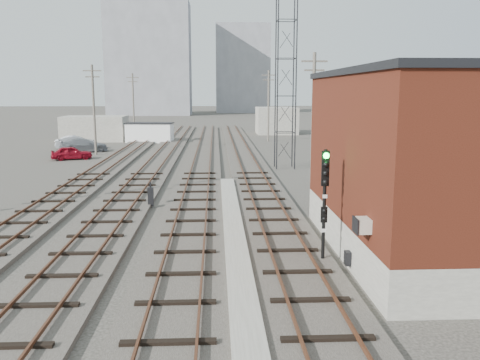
{
  "coord_description": "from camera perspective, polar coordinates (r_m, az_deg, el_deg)",
  "views": [
    {
      "loc": [
        -0.28,
        -7.16,
        6.38
      ],
      "look_at": [
        0.87,
        16.67,
        2.2
      ],
      "focal_mm": 38.0,
      "sensor_mm": 36.0,
      "label": 1
    }
  ],
  "objects": [
    {
      "name": "utility_pole_left_b",
      "position": [
        53.6,
        -16.09,
        7.85
      ],
      "size": [
        1.8,
        0.24,
        9.0
      ],
      "color": "#595147",
      "rests_on": "ground"
    },
    {
      "name": "car_grey",
      "position": [
        56.65,
        -17.15,
        3.76
      ],
      "size": [
        5.37,
        3.69,
        1.44
      ],
      "primitive_type": "imported",
      "rotation": [
        0.0,
        0.0,
        1.94
      ],
      "color": "gray",
      "rests_on": "ground"
    },
    {
      "name": "apartment_right",
      "position": [
        157.52,
        0.26,
        12.33
      ],
      "size": [
        16.0,
        12.0,
        26.0
      ],
      "primitive_type": "cube",
      "color": "gray",
      "rests_on": "ground"
    },
    {
      "name": "site_trailer",
      "position": [
        65.42,
        -10.11,
        5.28
      ],
      "size": [
        6.17,
        3.25,
        2.49
      ],
      "rotation": [
        0.0,
        0.0,
        -0.12
      ],
      "color": "white",
      "rests_on": "ground"
    },
    {
      "name": "car_red",
      "position": [
        50.61,
        -18.39,
        2.91
      ],
      "size": [
        4.05,
        2.63,
        1.28
      ],
      "primitive_type": "imported",
      "rotation": [
        0.0,
        0.0,
        1.89
      ],
      "color": "maroon",
      "rests_on": "ground"
    },
    {
      "name": "track_left",
      "position": [
        47.49,
        -13.94,
        2.04
      ],
      "size": [
        3.2,
        90.0,
        0.39
      ],
      "color": "#332D28",
      "rests_on": "ground"
    },
    {
      "name": "brick_building",
      "position": [
        20.86,
        19.17,
        1.81
      ],
      "size": [
        6.54,
        12.2,
        7.22
      ],
      "color": "gray",
      "rests_on": "ground"
    },
    {
      "name": "utility_pole_right_a",
      "position": [
        35.85,
        8.21,
        7.3
      ],
      "size": [
        1.8,
        0.24,
        9.0
      ],
      "color": "#595147",
      "rests_on": "ground"
    },
    {
      "name": "apartment_left",
      "position": [
        143.52,
        -10.12,
        13.22
      ],
      "size": [
        22.0,
        14.0,
        30.0
      ],
      "primitive_type": "cube",
      "color": "gray",
      "rests_on": "ground"
    },
    {
      "name": "signal_mast",
      "position": [
        18.88,
        9.48,
        -1.85
      ],
      "size": [
        0.4,
        0.42,
        4.31
      ],
      "color": "gray",
      "rests_on": "ground"
    },
    {
      "name": "utility_pole_right_b",
      "position": [
        65.54,
        3.21,
        8.53
      ],
      "size": [
        1.8,
        0.24,
        9.0
      ],
      "color": "#595147",
      "rests_on": "ground"
    },
    {
      "name": "car_silver",
      "position": [
        59.63,
        -17.88,
        4.04
      ],
      "size": [
        4.84,
        2.8,
        1.51
      ],
      "primitive_type": "imported",
      "rotation": [
        0.0,
        0.0,
        1.85
      ],
      "color": "#B4B7BD",
      "rests_on": "ground"
    },
    {
      "name": "track_mid_left",
      "position": [
        46.88,
        -9.13,
        2.11
      ],
      "size": [
        3.2,
        90.0,
        0.39
      ],
      "color": "#332D28",
      "rests_on": "ground"
    },
    {
      "name": "lattice_tower",
      "position": [
        42.57,
        5.15,
        11.4
      ],
      "size": [
        1.6,
        1.6,
        15.0
      ],
      "color": "black",
      "rests_on": "ground"
    },
    {
      "name": "shed_left",
      "position": [
        69.14,
        -15.97,
        5.58
      ],
      "size": [
        8.0,
        5.0,
        3.2
      ],
      "primitive_type": "cube",
      "color": "gray",
      "rests_on": "ground"
    },
    {
      "name": "utility_pole_left_c",
      "position": [
        78.14,
        -11.89,
        8.56
      ],
      "size": [
        1.8,
        0.24,
        9.0
      ],
      "color": "#595147",
      "rests_on": "ground"
    },
    {
      "name": "platform_curb",
      "position": [
        22.08,
        -0.62,
        -6.51
      ],
      "size": [
        0.9,
        28.0,
        0.26
      ],
      "primitive_type": "cube",
      "color": "gray",
      "rests_on": "ground"
    },
    {
      "name": "ground",
      "position": [
        67.47,
        -2.52,
        4.49
      ],
      "size": [
        320.0,
        320.0,
        0.0
      ],
      "primitive_type": "plane",
      "color": "#282621",
      "rests_on": "ground"
    },
    {
      "name": "switch_stand",
      "position": [
        28.6,
        -10.0,
        -1.82
      ],
      "size": [
        0.32,
        0.32,
        1.33
      ],
      "rotation": [
        0.0,
        0.0,
        0.04
      ],
      "color": "black",
      "rests_on": "ground"
    },
    {
      "name": "track_mid_right",
      "position": [
        46.6,
        -4.24,
        2.17
      ],
      "size": [
        3.2,
        90.0,
        0.39
      ],
      "color": "#332D28",
      "rests_on": "ground"
    },
    {
      "name": "shed_right",
      "position": [
        77.84,
        4.12,
        6.68
      ],
      "size": [
        6.0,
        6.0,
        4.0
      ],
      "primitive_type": "cube",
      "color": "gray",
      "rests_on": "ground"
    },
    {
      "name": "track_right",
      "position": [
        46.67,
        0.68,
        2.2
      ],
      "size": [
        3.2,
        90.0,
        0.39
      ],
      "color": "#332D28",
      "rests_on": "ground"
    }
  ]
}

